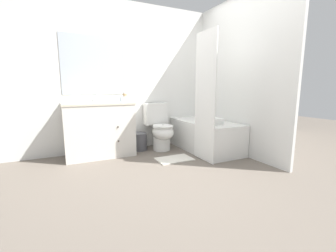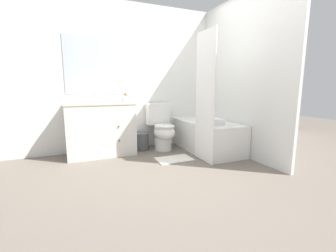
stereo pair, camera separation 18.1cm
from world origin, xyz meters
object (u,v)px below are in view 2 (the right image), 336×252
hand_towel_folded (74,101)px  bath_mat (174,159)px  vanity_cabinet (101,129)px  soap_dispenser (126,97)px  bathtub (207,136)px  tissue_box (126,99)px  sink_faucet (99,100)px  bath_towel_folded (211,122)px  toilet (162,128)px  wastebasket (141,141)px

hand_towel_folded → bath_mat: hand_towel_folded is taller
vanity_cabinet → bath_mat: size_ratio=1.96×
vanity_cabinet → soap_dispenser: (0.43, 0.01, 0.49)m
bathtub → bath_mat: 0.82m
vanity_cabinet → tissue_box: bearing=-0.0°
bathtub → sink_faucet: bearing=160.6°
vanity_cabinet → bath_towel_folded: size_ratio=3.04×
toilet → tissue_box: (-0.61, 0.07, 0.52)m
vanity_cabinet → bath_mat: 1.27m
hand_towel_folded → wastebasket: bearing=8.7°
bath_towel_folded → sink_faucet: bearing=149.6°
vanity_cabinet → hand_towel_folded: (-0.37, -0.10, 0.45)m
sink_faucet → bathtub: sink_faucet is taller
vanity_cabinet → bathtub: bearing=-14.0°
toilet → hand_towel_folded: bearing=-178.7°
toilet → bathtub: toilet is taller
vanity_cabinet → tissue_box: tissue_box is taller
wastebasket → bath_towel_folded: size_ratio=0.86×
toilet → bath_towel_folded: bearing=-50.9°
toilet → hand_towel_folded: 1.49m
sink_faucet → toilet: 1.17m
sink_faucet → bath_towel_folded: 1.87m
sink_faucet → hand_towel_folded: size_ratio=0.62×
bath_mat → wastebasket: bearing=112.2°
bathtub → soap_dispenser: 1.52m
bathtub → bath_towel_folded: bath_towel_folded is taller
sink_faucet → bathtub: 1.93m
sink_faucet → soap_dispenser: soap_dispenser is taller
vanity_cabinet → toilet: size_ratio=1.30×
sink_faucet → bath_mat: 1.58m
vanity_cabinet → bathtub: vanity_cabinet is taller
sink_faucet → hand_towel_folded: (-0.37, -0.28, -0.00)m
hand_towel_folded → bath_towel_folded: hand_towel_folded is taller
wastebasket → hand_towel_folded: size_ratio=1.31×
sink_faucet → bath_towel_folded: bearing=-30.4°
soap_dispenser → bath_towel_folded: size_ratio=0.47×
bath_mat → sink_faucet: bearing=138.3°
bathtub → hand_towel_folded: hand_towel_folded is taller
bathtub → tissue_box: size_ratio=11.05×
vanity_cabinet → hand_towel_folded: size_ratio=4.59×
tissue_box → toilet: bearing=-6.3°
sink_faucet → bathtub: size_ratio=0.10×
toilet → bath_mat: 0.73m
tissue_box → hand_towel_folded: (-0.79, -0.10, -0.01)m
toilet → soap_dispenser: bearing=172.8°
vanity_cabinet → sink_faucet: (-0.00, 0.18, 0.45)m
bathtub → soap_dispenser: size_ratio=8.36×
soap_dispenser → bathtub: bearing=-18.7°
toilet → bathtub: 0.79m
wastebasket → tissue_box: tissue_box is taller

